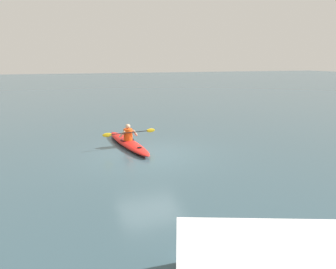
{
  "coord_description": "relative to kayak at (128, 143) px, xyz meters",
  "views": [
    {
      "loc": [
        3.33,
        11.91,
        3.65
      ],
      "look_at": [
        -0.13,
        1.94,
        1.21
      ],
      "focal_mm": 34.73,
      "sensor_mm": 36.0,
      "label": 1
    }
  ],
  "objects": [
    {
      "name": "ground_plane",
      "position": [
        -0.51,
        1.54,
        -0.14
      ],
      "size": [
        160.0,
        160.0,
        0.0
      ],
      "primitive_type": "plane",
      "color": "#334C56"
    },
    {
      "name": "kayaker",
      "position": [
        -0.01,
        0.07,
        0.43
      ],
      "size": [
        2.33,
        0.56,
        0.71
      ],
      "color": "#E04C14",
      "rests_on": "kayak"
    },
    {
      "name": "kayak",
      "position": [
        0.0,
        0.0,
        0.0
      ],
      "size": [
        1.25,
        4.59,
        0.27
      ],
      "color": "red",
      "rests_on": "ground"
    }
  ]
}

